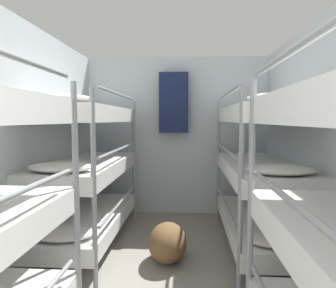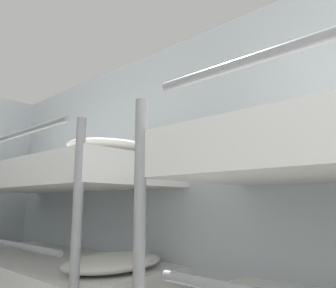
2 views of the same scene
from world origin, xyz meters
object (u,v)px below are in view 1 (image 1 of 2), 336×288
(bunk_stack_left_far, at_px, (86,168))
(bunk_stack_right_far, at_px, (261,170))
(hanging_coat, at_px, (174,103))
(duffel_bag, at_px, (168,242))

(bunk_stack_left_far, relative_size, bunk_stack_right_far, 1.00)
(bunk_stack_right_far, xyz_separation_m, hanging_coat, (-1.04, 1.19, 0.82))
(bunk_stack_left_far, bearing_deg, duffel_bag, -19.01)
(hanging_coat, bearing_deg, duffel_bag, -89.49)
(bunk_stack_left_far, xyz_separation_m, duffel_bag, (0.97, -0.33, -0.72))
(duffel_bag, relative_size, hanging_coat, 0.61)
(duffel_bag, bearing_deg, bunk_stack_left_far, 160.99)
(bunk_stack_right_far, distance_m, hanging_coat, 1.78)
(bunk_stack_left_far, distance_m, bunk_stack_right_far, 1.99)
(bunk_stack_right_far, relative_size, duffel_bag, 3.52)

